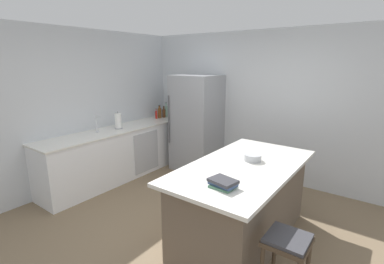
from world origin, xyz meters
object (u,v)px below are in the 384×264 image
kitchen_island (242,202)px  cookbook_stack (223,183)px  refrigerator (197,123)px  syrup_bottle (164,113)px  hot_sauce_bottle (156,115)px  whiskey_bottle (160,113)px  mixing_bowl (253,157)px  sink_faucet (97,123)px  paper_towel_roll (118,121)px  gin_bottle (166,111)px  bar_stool (287,249)px

kitchen_island → cookbook_stack: cookbook_stack is taller
refrigerator → cookbook_stack: (1.86, -2.18, 0.05)m
syrup_bottle → hot_sauce_bottle: syrup_bottle is taller
cookbook_stack → whiskey_bottle: bearing=142.4°
refrigerator → whiskey_bottle: size_ratio=6.84×
hot_sauce_bottle → cookbook_stack: bearing=-36.3°
hot_sauce_bottle → kitchen_island: bearing=-27.7°
cookbook_stack → mixing_bowl: (-0.08, 0.83, -0.00)m
kitchen_island → sink_faucet: sink_faucet is taller
paper_towel_roll → mixing_bowl: bearing=-3.7°
gin_bottle → mixing_bowl: (2.70, -1.51, -0.06)m
gin_bottle → syrup_bottle: (0.01, -0.09, -0.03)m
sink_faucet → paper_towel_roll: (0.06, 0.39, -0.02)m
paper_towel_roll → kitchen_island: bearing=-7.8°
paper_towel_roll → whiskey_bottle: 1.16m
paper_towel_roll → whiskey_bottle: paper_towel_roll is taller
kitchen_island → bar_stool: bearing=-40.8°
syrup_bottle → hot_sauce_bottle: (-0.04, -0.19, -0.01)m
refrigerator → hot_sauce_bottle: refrigerator is taller
sink_faucet → whiskey_bottle: bearing=90.9°
gin_bottle → cookbook_stack: (2.78, -2.35, -0.06)m
gin_bottle → syrup_bottle: size_ratio=1.27×
kitchen_island → cookbook_stack: (0.10, -0.64, 0.50)m
kitchen_island → whiskey_bottle: bearing=150.7°
bar_stool → paper_towel_roll: size_ratio=2.09×
paper_towel_roll → whiskey_bottle: (-0.08, 1.16, -0.02)m
bar_stool → paper_towel_roll: (-3.35, 0.99, 0.52)m
refrigerator → cookbook_stack: size_ratio=6.53×
kitchen_island → hot_sauce_bottle: size_ratio=9.56×
bar_stool → sink_faucet: (-3.41, 0.60, 0.54)m
gin_bottle → mixing_bowl: 3.09m
syrup_bottle → cookbook_stack: 3.58m
bar_stool → hot_sauce_bottle: 4.03m
paper_towel_roll → gin_bottle: bearing=92.6°
mixing_bowl → kitchen_island: bearing=-95.7°
kitchen_island → refrigerator: size_ratio=1.10×
gin_bottle → whiskey_bottle: 0.19m
refrigerator → paper_towel_roll: (-0.86, -1.18, 0.13)m
refrigerator → gin_bottle: (-0.92, 0.16, 0.12)m
refrigerator → sink_faucet: 1.83m
paper_towel_roll → hot_sauce_bottle: paper_towel_roll is taller
kitchen_island → cookbook_stack: 0.82m
syrup_bottle → mixing_bowl: syrup_bottle is taller
sink_faucet → gin_bottle: gin_bottle is taller
refrigerator → mixing_bowl: 2.23m
bar_stool → mixing_bowl: mixing_bowl is taller
paper_towel_roll → sink_faucet: bearing=-98.6°
kitchen_island → bar_stool: kitchen_island is taller
refrigerator → sink_faucet: size_ratio=6.09×
whiskey_bottle → hot_sauce_bottle: bearing=-93.7°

